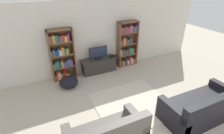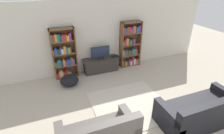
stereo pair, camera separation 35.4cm
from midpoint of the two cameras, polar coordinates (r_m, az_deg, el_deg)
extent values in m
cube|color=silver|center=(6.45, -6.90, 9.87)|extent=(8.80, 0.06, 2.60)
cube|color=brown|center=(6.11, -21.05, 3.01)|extent=(0.04, 0.30, 1.77)
cube|color=brown|center=(6.19, -14.03, 4.38)|extent=(0.04, 0.30, 1.77)
cube|color=brown|center=(6.26, -17.72, 4.13)|extent=(0.81, 0.04, 1.77)
cube|color=brown|center=(5.87, -18.71, 11.47)|extent=(0.81, 0.30, 0.04)
cube|color=brown|center=(6.52, -16.46, -3.28)|extent=(0.77, 0.30, 0.04)
cube|color=#B72D28|center=(6.43, -19.44, -3.13)|extent=(0.07, 0.24, 0.17)
cube|color=orange|center=(6.42, -18.89, -2.76)|extent=(0.05, 0.24, 0.24)
cube|color=silver|center=(6.42, -18.36, -2.62)|extent=(0.06, 0.24, 0.25)
cube|color=gold|center=(6.43, -17.85, -2.67)|extent=(0.04, 0.24, 0.21)
cube|color=#B72D28|center=(6.44, -17.33, -2.59)|extent=(0.06, 0.24, 0.20)
cube|color=#B72D28|center=(6.43, -16.80, -2.25)|extent=(0.06, 0.24, 0.26)
cube|color=orange|center=(6.46, -16.11, -2.48)|extent=(0.08, 0.24, 0.16)
cube|color=#196B75|center=(6.47, -15.47, -2.35)|extent=(0.05, 0.24, 0.16)
cube|color=brown|center=(6.31, -16.99, 0.18)|extent=(0.77, 0.30, 0.04)
cube|color=#2D7F47|center=(6.23, -20.07, 0.34)|extent=(0.07, 0.24, 0.16)
cube|color=brown|center=(6.22, -19.55, 0.69)|extent=(0.05, 0.24, 0.22)
cube|color=#196B75|center=(6.22, -18.95, 0.92)|extent=(0.08, 0.24, 0.25)
cube|color=#333338|center=(6.24, -18.23, 0.87)|extent=(0.06, 0.24, 0.20)
cube|color=orange|center=(6.24, -17.62, 1.07)|extent=(0.07, 0.24, 0.22)
cube|color=#7F338C|center=(6.26, -17.04, 0.94)|extent=(0.05, 0.24, 0.16)
cube|color=#234C99|center=(6.25, -16.56, 1.24)|extent=(0.05, 0.24, 0.21)
cube|color=#234C99|center=(6.26, -15.99, 1.38)|extent=(0.07, 0.24, 0.22)
cube|color=brown|center=(6.26, -15.32, 1.69)|extent=(0.08, 0.24, 0.26)
cube|color=#7F338C|center=(6.28, -14.69, 1.61)|extent=(0.05, 0.24, 0.21)
cube|color=brown|center=(6.13, -17.54, 3.86)|extent=(0.77, 0.30, 0.04)
cube|color=brown|center=(6.05, -20.84, 4.09)|extent=(0.05, 0.24, 0.17)
cube|color=#234C99|center=(6.05, -20.20, 4.42)|extent=(0.08, 0.24, 0.22)
cube|color=#333338|center=(6.06, -19.41, 4.40)|extent=(0.08, 0.24, 0.18)
cube|color=#234C99|center=(6.06, -18.86, 4.72)|extent=(0.04, 0.24, 0.23)
cube|color=silver|center=(6.07, -18.26, 4.61)|extent=(0.07, 0.24, 0.18)
cube|color=orange|center=(6.07, -17.56, 5.09)|extent=(0.08, 0.24, 0.25)
cube|color=#196B75|center=(6.09, -16.81, 5.02)|extent=(0.06, 0.24, 0.21)
cube|color=gold|center=(6.10, -16.22, 5.04)|extent=(0.04, 0.24, 0.19)
cube|color=brown|center=(6.10, -15.77, 5.23)|extent=(0.04, 0.24, 0.21)
cube|color=brown|center=(5.98, -18.13, 7.74)|extent=(0.77, 0.30, 0.04)
cube|color=brown|center=(5.90, -21.54, 8.34)|extent=(0.06, 0.24, 0.24)
cube|color=#B72D28|center=(5.90, -20.94, 8.41)|extent=(0.05, 0.24, 0.23)
cube|color=#9E9333|center=(5.90, -20.31, 8.59)|extent=(0.07, 0.24, 0.24)
cube|color=#196B75|center=(5.91, -19.57, 8.70)|extent=(0.07, 0.24, 0.24)
cube|color=#333338|center=(5.92, -19.04, 8.85)|extent=(0.04, 0.24, 0.25)
cube|color=#196B75|center=(5.93, -18.57, 8.62)|extent=(0.04, 0.24, 0.18)
cube|color=#B72D28|center=(5.93, -18.17, 8.85)|extent=(0.04, 0.24, 0.21)
cube|color=#B72D28|center=(5.94, -17.56, 8.94)|extent=(0.07, 0.24, 0.21)
cube|color=gold|center=(5.95, -16.75, 8.93)|extent=(0.08, 0.24, 0.17)
cube|color=#7F338C|center=(5.96, -16.04, 9.34)|extent=(0.07, 0.24, 0.24)
cube|color=brown|center=(6.71, 0.67, 7.00)|extent=(0.04, 0.30, 1.77)
cube|color=brown|center=(7.06, 6.34, 7.90)|extent=(0.04, 0.30, 1.77)
cube|color=brown|center=(6.99, 3.05, 7.81)|extent=(0.81, 0.04, 1.77)
cube|color=brown|center=(6.63, 3.79, 14.52)|extent=(0.81, 0.30, 0.04)
cube|color=brown|center=(7.22, 3.37, 0.99)|extent=(0.77, 0.30, 0.04)
cube|color=#B72D28|center=(7.01, 1.10, 1.42)|extent=(0.08, 0.24, 0.24)
cube|color=#333338|center=(7.03, 1.55, 1.47)|extent=(0.04, 0.24, 0.22)
cube|color=#9E9333|center=(7.07, 2.02, 1.42)|extent=(0.08, 0.24, 0.18)
cube|color=#333338|center=(7.10, 2.64, 1.62)|extent=(0.08, 0.24, 0.20)
cube|color=#7F338C|center=(7.13, 3.11, 1.81)|extent=(0.05, 0.24, 0.22)
cube|color=silver|center=(7.16, 3.56, 1.74)|extent=(0.06, 0.24, 0.18)
cube|color=#B72D28|center=(7.18, 4.10, 2.14)|extent=(0.08, 0.24, 0.26)
cube|color=silver|center=(7.22, 4.65, 2.21)|extent=(0.07, 0.24, 0.25)
cube|color=#7F338C|center=(7.25, 5.06, 2.25)|extent=(0.04, 0.24, 0.23)
cube|color=gold|center=(7.28, 5.35, 2.10)|extent=(0.04, 0.24, 0.18)
cube|color=brown|center=(7.30, 5.75, 2.30)|extent=(0.06, 0.24, 0.21)
cube|color=brown|center=(7.03, 3.47, 4.22)|extent=(0.77, 0.30, 0.04)
cube|color=orange|center=(6.82, 1.05, 4.79)|extent=(0.05, 0.24, 0.24)
cube|color=#234C99|center=(6.85, 1.57, 4.81)|extent=(0.08, 0.24, 0.23)
cube|color=brown|center=(6.89, 2.14, 4.88)|extent=(0.06, 0.24, 0.22)
cube|color=#333338|center=(6.92, 2.60, 4.87)|extent=(0.04, 0.24, 0.19)
cube|color=brown|center=(6.94, 3.01, 4.95)|extent=(0.06, 0.24, 0.20)
cube|color=#333338|center=(6.97, 3.57, 5.09)|extent=(0.08, 0.24, 0.20)
cube|color=#2D7F47|center=(7.00, 4.09, 5.39)|extent=(0.05, 0.24, 0.26)
cube|color=#196B75|center=(7.03, 4.61, 5.41)|extent=(0.08, 0.24, 0.24)
cube|color=#B72D28|center=(7.08, 5.18, 5.43)|extent=(0.07, 0.24, 0.22)
cube|color=brown|center=(6.87, 3.58, 7.61)|extent=(0.77, 0.30, 0.04)
cube|color=#7F338C|center=(6.67, 1.04, 7.96)|extent=(0.04, 0.24, 0.16)
cube|color=brown|center=(6.69, 1.40, 8.17)|extent=(0.04, 0.24, 0.20)
cube|color=#B72D28|center=(6.70, 1.76, 8.41)|extent=(0.04, 0.24, 0.25)
cube|color=orange|center=(6.73, 2.28, 8.50)|extent=(0.07, 0.24, 0.25)
cube|color=#333338|center=(6.76, 2.82, 8.54)|extent=(0.05, 0.24, 0.24)
cube|color=#2D7F47|center=(6.80, 3.30, 8.33)|extent=(0.06, 0.24, 0.17)
cube|color=#333338|center=(6.83, 3.87, 8.59)|extent=(0.07, 0.24, 0.21)
cube|color=#7F338C|center=(6.87, 4.44, 8.60)|extent=(0.06, 0.24, 0.19)
cube|color=brown|center=(6.74, 3.69, 11.15)|extent=(0.77, 0.30, 0.04)
cube|color=#B72D28|center=(6.54, 1.20, 11.95)|extent=(0.07, 0.24, 0.24)
cube|color=#234C99|center=(6.58, 1.81, 11.86)|extent=(0.07, 0.24, 0.20)
cube|color=brown|center=(6.60, 2.34, 12.08)|extent=(0.05, 0.24, 0.24)
cube|color=#B72D28|center=(6.63, 2.90, 12.14)|extent=(0.07, 0.24, 0.24)
cube|color=brown|center=(6.67, 3.38, 11.94)|extent=(0.05, 0.24, 0.18)
cube|color=#7F338C|center=(6.69, 3.90, 12.23)|extent=(0.08, 0.24, 0.23)
cube|color=orange|center=(6.73, 4.46, 12.39)|extent=(0.05, 0.24, 0.25)
cube|color=#333338|center=(6.76, 4.90, 12.33)|extent=(0.06, 0.24, 0.23)
cube|color=#2D7F47|center=(6.79, 5.31, 12.19)|extent=(0.04, 0.24, 0.18)
cube|color=#234C99|center=(6.81, 5.69, 12.37)|extent=(0.06, 0.24, 0.22)
cube|color=#7F338C|center=(6.84, 6.11, 12.53)|extent=(0.05, 0.24, 0.25)
cube|color=#332D28|center=(6.58, -5.87, 0.39)|extent=(1.25, 0.42, 0.49)
cube|color=#332D28|center=(6.47, -5.98, 2.49)|extent=(1.33, 0.45, 0.04)
cube|color=black|center=(6.46, -6.00, 2.75)|extent=(0.24, 0.16, 0.03)
cylinder|color=black|center=(6.44, -6.02, 3.07)|extent=(0.04, 0.04, 0.05)
cube|color=black|center=(6.35, -6.11, 4.88)|extent=(0.69, 0.04, 0.39)
cube|color=#19233D|center=(6.34, -6.05, 4.82)|extent=(0.64, 0.00, 0.35)
cube|color=#28282D|center=(6.60, -1.25, 3.43)|extent=(0.30, 0.24, 0.02)
cube|color=black|center=(6.59, -1.25, 3.54)|extent=(0.29, 0.23, 0.00)
cube|color=beige|center=(5.07, 4.52, -11.98)|extent=(2.02, 1.94, 0.02)
cube|color=#56514C|center=(4.10, 5.10, -18.25)|extent=(0.18, 0.81, 0.59)
cube|color=black|center=(5.01, 24.82, -12.30)|extent=(2.03, 0.95, 0.45)
cube|color=black|center=(4.60, 29.42, -10.60)|extent=(2.03, 0.18, 0.41)
cube|color=black|center=(4.39, 16.80, -15.47)|extent=(0.18, 0.95, 0.63)
cube|color=black|center=(5.62, 31.27, -8.24)|extent=(0.18, 0.95, 0.63)
ellipsoid|color=black|center=(5.92, -15.65, -4.78)|extent=(0.61, 0.61, 0.34)
camera|label=1|loc=(0.18, -91.85, -0.96)|focal=28.00mm
camera|label=2|loc=(0.18, 88.15, 0.96)|focal=28.00mm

